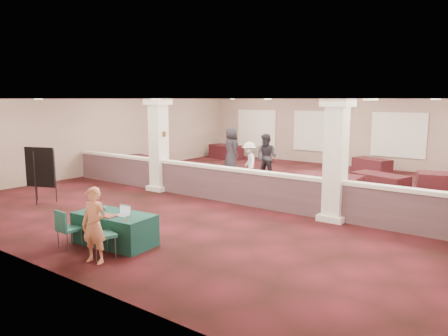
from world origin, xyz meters
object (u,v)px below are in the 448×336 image
Objects in this scene: attendee_d at (231,149)px; easel_board at (40,168)px; far_table_front_center at (329,187)px; far_table_back_center at (372,166)px; attendee_a at (267,157)px; conf_chair_side at (66,226)px; near_table at (115,229)px; far_table_front_right at (380,185)px; attendee_b at (249,162)px; woman at (94,225)px; conf_chair_main at (97,231)px; far_table_back_left at (226,152)px; far_table_front_left at (140,165)px.

easel_board is at bearing 109.83° from attendee_d.
far_table_front_center reaches higher than far_table_back_center.
easel_board is 8.32m from attendee_a.
near_table is at bearing 55.12° from conf_chair_side.
easel_board is 0.98× the size of far_table_front_right.
easel_board is at bearing 156.03° from conf_chair_side.
attendee_b is at bearing -172.02° from far_table_front_right.
attendee_a is at bearing -176.22° from attendee_d.
woman is 8.08m from far_table_front_center.
conf_chair_main is at bearing 2.68° from conf_chair_side.
far_table_back_center is at bearing 0.00° from far_table_back_left.
far_table_back_left is (-9.52, 4.19, 0.01)m from far_table_front_right.
far_table_front_right is (2.69, 9.36, -0.21)m from conf_chair_main.
conf_chair_main is 11.41m from attendee_d.
near_table is 0.96× the size of far_table_front_left.
conf_chair_side is at bearing 133.78° from attendee_d.
far_table_front_center is (1.44, 7.94, -0.35)m from woman.
conf_chair_main reaches higher than far_table_back_left.
easel_board is 0.92× the size of far_table_front_left.
near_table is 12.84m from far_table_back_center.
easel_board is 5.85m from woman.
conf_chair_side is 9.38m from far_table_front_left.
attendee_b is (-1.07, 8.72, 0.28)m from conf_chair_side.
far_table_front_center is at bearing -34.49° from far_table_back_left.
conf_chair_side is 0.44× the size of attendee_d.
attendee_b reaches higher than woman.
far_table_front_center is at bearing -84.91° from far_table_back_center.
conf_chair_side is at bearing -37.59° from attendee_b.
far_table_back_left is at bearing 138.68° from attendee_a.
far_table_front_left is (-5.80, 7.38, -0.12)m from conf_chair_side.
attendee_d is (-3.30, 10.58, 0.46)m from conf_chair_side.
far_table_front_left is at bearing 128.60° from near_table.
conf_chair_side is at bearing -51.86° from far_table_front_left.
far_table_back_left is (-8.38, 5.76, -0.03)m from far_table_front_center.
near_table is 5.08m from easel_board.
woman is at bearing -105.11° from far_table_front_right.
attendee_b is at bearing 96.27° from near_table.
attendee_d is at bearing -150.81° from far_table_back_center.
far_table_back_center is 6.18m from attendee_d.
far_table_front_right is 4.50m from far_table_back_center.
attendee_d is at bearing 108.12° from conf_chair_side.
conf_chair_main is at bearing -31.02° from attendee_b.
far_table_back_left is (-1.50, 11.60, -0.74)m from easel_board.
far_table_front_right is at bearing 53.37° from attendee_b.
far_table_front_center is 1.12× the size of far_table_front_right.
conf_chair_side is 0.43× the size of far_table_front_center.
far_table_back_left is at bearing 110.96° from near_table.
attendee_d is (-5.37, -3.00, 0.64)m from far_table_back_center.
attendee_a is (-1.39, 8.71, 0.57)m from near_table.
near_table is at bearing -83.30° from attendee_a.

